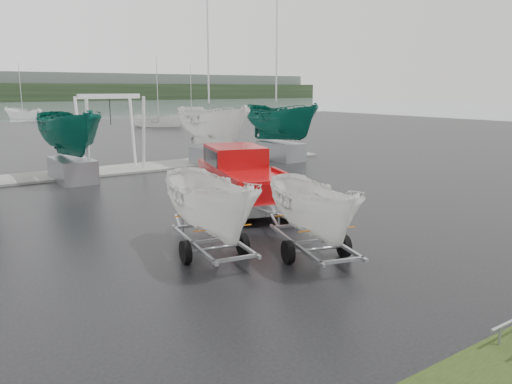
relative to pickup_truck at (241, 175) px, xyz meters
name	(u,v)px	position (x,y,z in m)	size (l,w,h in m)	color
ground_plane	(203,231)	(-3.12, -2.61, -1.13)	(120.00, 120.00, 0.00)	black
dock	(83,173)	(-3.12, 10.39, -1.08)	(30.00, 3.00, 0.12)	gray
pickup_truck	(241,175)	(0.00, 0.00, 0.00)	(3.98, 6.87, 2.16)	#91070A
trailer_hitched	(315,162)	(-1.95, -6.50, 1.44)	(2.16, 3.79, 4.72)	gray
trailer_parked	(210,152)	(-4.11, -4.90, 1.68)	(2.03, 3.74, 5.18)	gray
boat_hoist	(111,122)	(-1.49, 10.39, 1.54)	(3.30, 2.18, 4.12)	silver
keelboat_1	(67,104)	(-4.12, 8.59, 2.56)	(2.33, 3.20, 7.30)	gray
keelboat_2	(213,99)	(3.68, 8.39, 2.69)	(2.41, 3.20, 10.58)	gray
keelboat_3	(281,97)	(8.65, 8.69, 2.73)	(2.43, 3.20, 10.60)	gray
moored_boat_2	(159,127)	(13.81, 38.77, -1.12)	(3.44, 3.44, 11.19)	silver
moored_boat_3	(192,117)	(26.36, 54.50, -1.12)	(3.66, 3.65, 11.45)	silver
moored_boat_5	(23,119)	(3.51, 63.07, -1.12)	(3.60, 3.63, 11.48)	silver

